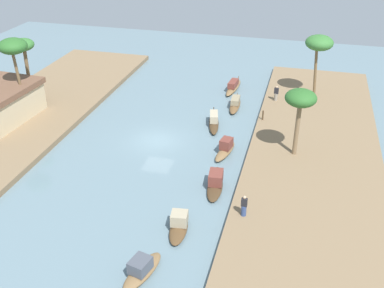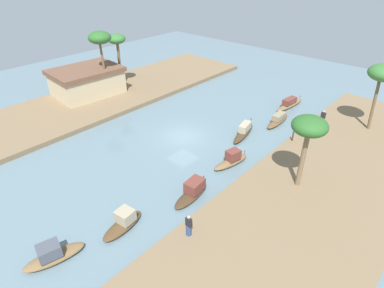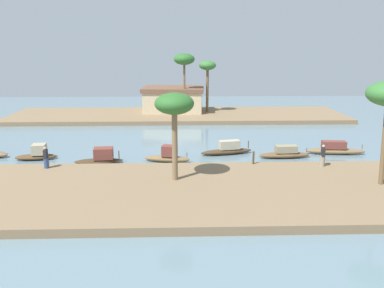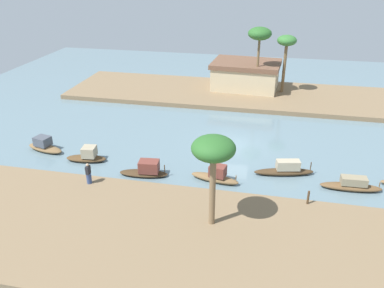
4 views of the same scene
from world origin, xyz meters
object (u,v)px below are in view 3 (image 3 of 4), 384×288
at_px(person_by_mooring, 323,157).
at_px(palm_tree_right_short, 184,60).
at_px(sampan_open_hull, 285,153).
at_px(riverside_building, 174,99).
at_px(palm_tree_left_near, 174,106).
at_px(palm_tree_right_tall, 208,68).
at_px(sampan_upstream_small, 101,158).
at_px(sampan_foreground, 37,154).
at_px(person_on_near_bank, 46,159).
at_px(sampan_with_tall_canopy, 335,149).
at_px(sampan_with_red_awning, 227,149).
at_px(sampan_near_left_bank, 168,156).
at_px(mooring_post, 253,158).

relative_size(person_by_mooring, palm_tree_right_short, 0.21).
height_order(sampan_open_hull, riverside_building, riverside_building).
bearing_deg(sampan_open_hull, palm_tree_left_near, -146.78).
bearing_deg(sampan_open_hull, palm_tree_right_tall, 101.15).
bearing_deg(sampan_upstream_small, sampan_open_hull, -1.58).
relative_size(sampan_foreground, person_by_mooring, 2.10).
height_order(person_on_near_bank, palm_tree_left_near, palm_tree_left_near).
relative_size(sampan_open_hull, sampan_with_tall_canopy, 0.85).
xyz_separation_m(sampan_with_red_awning, palm_tree_right_tall, (-0.41, 18.69, 5.66)).
height_order(sampan_with_red_awning, person_by_mooring, person_by_mooring).
relative_size(sampan_near_left_bank, palm_tree_left_near, 0.66).
bearing_deg(palm_tree_left_near, palm_tree_right_tall, 81.62).
distance_m(sampan_near_left_bank, palm_tree_left_near, 7.34).
height_order(sampan_upstream_small, palm_tree_right_short, palm_tree_right_short).
bearing_deg(mooring_post, sampan_near_left_bank, 159.86).
relative_size(sampan_with_red_awning, sampan_with_tall_canopy, 0.92).
distance_m(sampan_with_red_awning, sampan_near_left_bank, 5.33).
bearing_deg(palm_tree_right_tall, sampan_upstream_small, -114.72).
bearing_deg(palm_tree_right_tall, sampan_with_red_awning, -88.74).
relative_size(person_by_mooring, palm_tree_right_tall, 0.24).
bearing_deg(riverside_building, palm_tree_right_tall, -7.81).
distance_m(sampan_open_hull, sampan_with_tall_canopy, 4.61).
height_order(sampan_with_red_awning, sampan_with_tall_canopy, sampan_with_red_awning).
bearing_deg(sampan_near_left_bank, palm_tree_left_near, -72.53).
height_order(sampan_near_left_bank, person_on_near_bank, person_on_near_bank).
bearing_deg(sampan_upstream_small, sampan_with_tall_canopy, 0.37).
distance_m(sampan_upstream_small, sampan_with_red_awning, 10.35).
height_order(sampan_open_hull, palm_tree_left_near, palm_tree_left_near).
relative_size(mooring_post, palm_tree_right_tall, 0.14).
bearing_deg(sampan_upstream_small, mooring_post, -16.02).
distance_m(sampan_with_tall_canopy, riverside_building, 24.19).
bearing_deg(palm_tree_right_tall, sampan_near_left_bank, -102.24).
bearing_deg(palm_tree_left_near, sampan_open_hull, 36.00).
distance_m(sampan_open_hull, person_by_mooring, 4.29).
height_order(mooring_post, palm_tree_right_tall, palm_tree_right_tall).
relative_size(sampan_foreground, palm_tree_right_tall, 0.51).
height_order(sampan_with_red_awning, palm_tree_right_short, palm_tree_right_short).
height_order(sampan_open_hull, sampan_with_red_awning, sampan_with_red_awning).
bearing_deg(sampan_with_tall_canopy, sampan_open_hull, -162.14).
bearing_deg(sampan_with_red_awning, sampan_upstream_small, -179.65).
xyz_separation_m(sampan_near_left_bank, person_by_mooring, (11.10, -3.03, 0.72)).
bearing_deg(palm_tree_right_tall, person_on_near_bank, -118.74).
bearing_deg(sampan_with_tall_canopy, palm_tree_right_tall, 121.92).
xyz_separation_m(sampan_foreground, riverside_building, (10.62, 20.65, 1.63)).
xyz_separation_m(mooring_post, palm_tree_left_near, (-5.66, -3.25, 4.27)).
bearing_deg(sampan_with_tall_canopy, mooring_post, -146.19).
xyz_separation_m(sampan_foreground, person_on_near_bank, (2.02, -3.85, 0.70)).
distance_m(person_on_near_bank, palm_tree_right_tall, 27.37).
height_order(sampan_open_hull, person_on_near_bank, person_on_near_bank).
height_order(sampan_near_left_bank, riverside_building, riverside_building).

